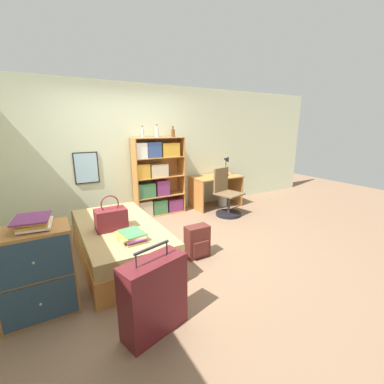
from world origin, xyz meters
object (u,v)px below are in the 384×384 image
desk_lamp (227,162)px  backpack (197,242)px  bed (120,241)px  bottle_green (143,133)px  bottle_clear (173,133)px  dresser (37,272)px  desk (216,186)px  book_stack_on_bed (132,236)px  desk_chair (227,201)px  waste_bin (222,200)px  handbag (111,219)px  magazine_pile_on_dresser (34,222)px  suitcase (154,296)px  bookcase (156,179)px  bottle_brown (157,132)px

desk_lamp → backpack: desk_lamp is taller
bed → bottle_green: (0.91, 1.44, 1.42)m
desk_lamp → bottle_clear: bearing=171.4°
dresser → desk: dresser is taller
book_stack_on_bed → desk_chair: (2.37, 1.26, -0.24)m
waste_bin → bottle_clear: bearing=168.1°
waste_bin → dresser: bearing=-152.1°
backpack → waste_bin: size_ratio=1.56×
bottle_green → desk: 2.01m
handbag → dresser: bearing=-145.2°
desk_chair → waste_bin: (0.30, 0.54, -0.16)m
magazine_pile_on_dresser → desk_chair: (3.32, 1.35, -0.63)m
suitcase → desk_lamp: bearing=43.7°
bed → dresser: (-0.97, -0.71, 0.20)m
desk_chair → backpack: (-1.44, -1.21, -0.08)m
book_stack_on_bed → dresser: bearing=-172.2°
suitcase → desk_chair: bearing=41.5°
suitcase → bottle_clear: bottle_clear is taller
handbag → magazine_pile_on_dresser: size_ratio=1.19×
desk → suitcase: bearing=-133.1°
magazine_pile_on_dresser → desk: size_ratio=0.35×
handbag → backpack: bearing=-20.9°
dresser → bottle_green: bearing=48.8°
bookcase → waste_bin: (1.53, -0.23, -0.60)m
desk_lamp → backpack: 2.71m
desk → backpack: (-1.58, -1.82, -0.26)m
book_stack_on_bed → bookcase: bearing=60.6°
book_stack_on_bed → backpack: size_ratio=0.84×
bottle_brown → bottle_clear: (0.35, 0.00, -0.01)m
bottle_green → desk_chair: size_ratio=0.23×
bottle_brown → bed: bearing=-129.7°
bed → dresser: dresser is taller
bed → desk_lamp: size_ratio=4.26×
bottle_brown → bottle_clear: bearing=0.4°
book_stack_on_bed → waste_bin: 3.24m
bottle_green → desk: size_ratio=0.20×
book_stack_on_bed → bottle_clear: 2.79m
bed → suitcase: suitcase is taller
book_stack_on_bed → backpack: book_stack_on_bed is taller
book_stack_on_bed → backpack: 0.99m
desk_chair → bed: bearing=-163.9°
bottle_brown → desk_chair: bottle_brown is taller
desk_chair → dresser: bearing=-157.4°
desk_lamp → backpack: bearing=-136.1°
bookcase → backpack: (-0.21, -1.98, -0.52)m
suitcase → dresser: dresser is taller
suitcase → desk: (2.62, 2.79, 0.13)m
handbag → desk_chair: 2.65m
desk_chair → backpack: size_ratio=2.11×
bottle_brown → handbag: bearing=-130.1°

